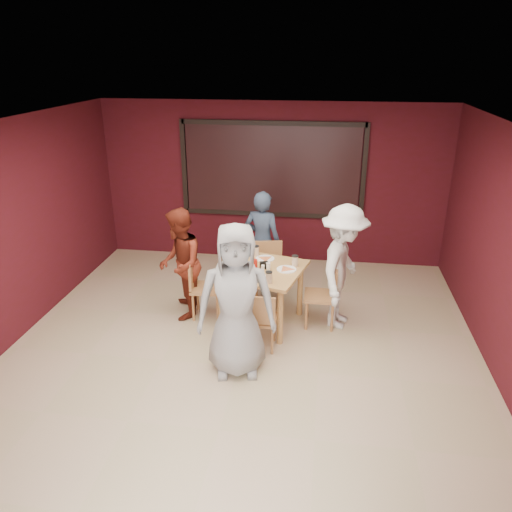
# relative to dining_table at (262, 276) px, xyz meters

# --- Properties ---
(floor) EXTENTS (7.00, 7.00, 0.00)m
(floor) POSITION_rel_dining_table_xyz_m (-0.14, -1.10, -0.72)
(floor) COLOR tan
(floor) RESTS_ON ground
(window_blinds) EXTENTS (3.00, 0.02, 1.50)m
(window_blinds) POSITION_rel_dining_table_xyz_m (-0.14, 2.35, 0.93)
(window_blinds) COLOR black
(dining_table) EXTENTS (1.28, 1.28, 0.98)m
(dining_table) POSITION_rel_dining_table_xyz_m (0.00, 0.00, 0.00)
(dining_table) COLOR tan
(dining_table) RESTS_ON floor
(chair_front) EXTENTS (0.39, 0.39, 0.81)m
(chair_front) POSITION_rel_dining_table_xyz_m (0.08, -0.69, -0.27)
(chair_front) COLOR #B57E46
(chair_front) RESTS_ON floor
(chair_back) EXTENTS (0.52, 0.52, 0.92)m
(chair_back) POSITION_rel_dining_table_xyz_m (-0.00, 0.68, -0.20)
(chair_back) COLOR #B57E46
(chair_back) RESTS_ON floor
(chair_left) EXTENTS (0.45, 0.45, 0.88)m
(chair_left) POSITION_rel_dining_table_xyz_m (-0.87, 0.08, -0.22)
(chair_left) COLOR #B57E46
(chair_left) RESTS_ON floor
(chair_right) EXTENTS (0.43, 0.43, 0.89)m
(chair_right) POSITION_rel_dining_table_xyz_m (0.88, 0.06, -0.22)
(chair_right) COLOR #B57E46
(chair_right) RESTS_ON floor
(diner_front) EXTENTS (1.00, 0.74, 1.85)m
(diner_front) POSITION_rel_dining_table_xyz_m (-0.14, -1.16, 0.20)
(diner_front) COLOR #9A9A9A
(diner_front) RESTS_ON floor
(diner_back) EXTENTS (0.66, 0.52, 1.61)m
(diner_back) POSITION_rel_dining_table_xyz_m (-0.14, 1.09, 0.08)
(diner_back) COLOR #33435B
(diner_back) RESTS_ON floor
(diner_left) EXTENTS (0.76, 0.89, 1.59)m
(diner_left) POSITION_rel_dining_table_xyz_m (-1.17, 0.07, 0.07)
(diner_left) COLOR maroon
(diner_left) RESTS_ON floor
(diner_right) EXTENTS (0.89, 1.24, 1.72)m
(diner_right) POSITION_rel_dining_table_xyz_m (1.08, 0.12, 0.14)
(diner_right) COLOR white
(diner_right) RESTS_ON floor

